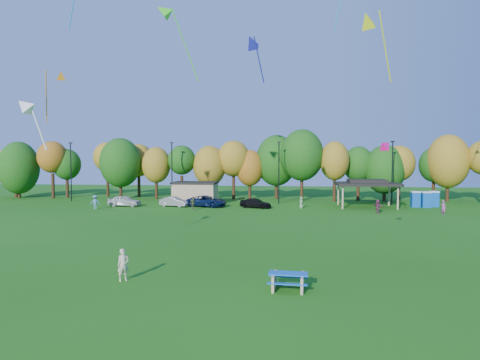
# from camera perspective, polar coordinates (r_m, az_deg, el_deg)

# --- Properties ---
(ground) EXTENTS (160.00, 160.00, 0.00)m
(ground) POSITION_cam_1_polar(r_m,az_deg,el_deg) (23.71, -2.19, -13.36)
(ground) COLOR #19600F
(ground) RESTS_ON ground
(tree_line) EXTENTS (93.57, 10.55, 11.15)m
(tree_line) POSITION_cam_1_polar(r_m,az_deg,el_deg) (68.16, 2.77, 2.29)
(tree_line) COLOR black
(tree_line) RESTS_ON ground
(lamp_posts) EXTENTS (64.50, 0.25, 9.09)m
(lamp_posts) POSITION_cam_1_polar(r_m,az_deg,el_deg) (62.54, 5.20, 1.30)
(lamp_posts) COLOR black
(lamp_posts) RESTS_ON ground
(utility_building) EXTENTS (6.30, 4.30, 3.25)m
(utility_building) POSITION_cam_1_polar(r_m,az_deg,el_deg) (62.18, -5.99, -1.72)
(utility_building) COLOR tan
(utility_building) RESTS_ON ground
(pavilion) EXTENTS (8.20, 6.20, 3.77)m
(pavilion) POSITION_cam_1_polar(r_m,az_deg,el_deg) (60.52, 16.56, -0.45)
(pavilion) COLOR tan
(pavilion) RESTS_ON ground
(porta_potties) EXTENTS (3.75, 2.03, 2.18)m
(porta_potties) POSITION_cam_1_polar(r_m,az_deg,el_deg) (63.34, 23.45, -2.35)
(porta_potties) COLOR #0D50B3
(porta_potties) RESTS_ON ground
(picnic_table) EXTENTS (2.06, 1.74, 0.85)m
(picnic_table) POSITION_cam_1_polar(r_m,az_deg,el_deg) (22.33, 6.44, -13.09)
(picnic_table) COLOR tan
(picnic_table) RESTS_ON ground
(kite_flyer) EXTENTS (0.76, 0.73, 1.75)m
(kite_flyer) POSITION_cam_1_polar(r_m,az_deg,el_deg) (24.43, -15.30, -10.85)
(kite_flyer) COLOR beige
(kite_flyer) RESTS_ON ground
(car_a) EXTENTS (4.55, 1.90, 1.54)m
(car_a) POSITION_cam_1_polar(r_m,az_deg,el_deg) (61.33, -15.15, -2.69)
(car_a) COLOR silver
(car_a) RESTS_ON ground
(car_b) EXTENTS (4.30, 2.40, 1.34)m
(car_b) POSITION_cam_1_polar(r_m,az_deg,el_deg) (59.52, -8.77, -2.88)
(car_b) COLOR gray
(car_b) RESTS_ON ground
(car_c) EXTENTS (5.98, 3.99, 1.52)m
(car_c) POSITION_cam_1_polar(r_m,az_deg,el_deg) (58.87, -4.44, -2.83)
(car_c) COLOR #0B1B45
(car_c) RESTS_ON ground
(car_d) EXTENTS (4.68, 3.12, 1.26)m
(car_d) POSITION_cam_1_polar(r_m,az_deg,el_deg) (57.39, 2.10, -3.11)
(car_d) COLOR black
(car_d) RESTS_ON ground
(far_person_0) EXTENTS (0.86, 1.11, 1.75)m
(far_person_0) POSITION_cam_1_polar(r_m,az_deg,el_deg) (55.23, -6.29, -3.10)
(far_person_0) COLOR #616B41
(far_person_0) RESTS_ON ground
(far_person_1) EXTENTS (1.37, 1.19, 1.84)m
(far_person_1) POSITION_cam_1_polar(r_m,az_deg,el_deg) (58.88, -18.77, -2.82)
(far_person_1) COLOR #5189B3
(far_person_1) RESTS_ON ground
(far_person_2) EXTENTS (0.60, 0.82, 1.54)m
(far_person_2) POSITION_cam_1_polar(r_m,az_deg,el_deg) (57.48, 8.18, -2.99)
(far_person_2) COLOR #7AA06D
(far_person_2) RESTS_ON ground
(far_person_3) EXTENTS (0.69, 0.75, 1.72)m
(far_person_3) POSITION_cam_1_polar(r_m,az_deg,el_deg) (55.71, 25.49, -3.33)
(far_person_3) COLOR #9D4A89
(far_person_3) RESTS_ON ground
(far_person_4) EXTENTS (1.27, 1.57, 1.68)m
(far_person_4) POSITION_cam_1_polar(r_m,az_deg,el_deg) (54.13, 17.90, -3.39)
(far_person_4) COLOR #87385E
(far_person_4) RESTS_ON ground
(kite_0) EXTENTS (1.44, 1.46, 1.19)m
(kite_0) POSITION_cam_1_polar(r_m,az_deg,el_deg) (32.54, 18.91, 4.41)
(kite_0) COLOR #FF0E85
(kite_2) EXTENTS (2.26, 2.76, 4.62)m
(kite_2) POSITION_cam_1_polar(r_m,az_deg,el_deg) (40.01, 1.63, 17.87)
(kite_2) COLOR navy
(kite_3) EXTENTS (2.18, 1.11, 3.49)m
(kite_3) POSITION_cam_1_polar(r_m,az_deg,el_deg) (29.99, -26.80, 8.77)
(kite_3) COLOR white
(kite_5) EXTENTS (4.33, 1.53, 7.42)m
(kite_5) POSITION_cam_1_polar(r_m,az_deg,el_deg) (42.30, -10.19, 21.18)
(kite_5) COLOR #30C91A
(kite_8) EXTENTS (2.72, 2.92, 5.49)m
(kite_8) POSITION_cam_1_polar(r_m,az_deg,el_deg) (34.39, 16.75, 19.68)
(kite_8) COLOR #C5D216
(kite_14) EXTENTS (2.04, 2.87, 5.25)m
(kite_14) POSITION_cam_1_polar(r_m,az_deg,el_deg) (45.64, -22.87, 12.61)
(kite_14) COLOR orange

